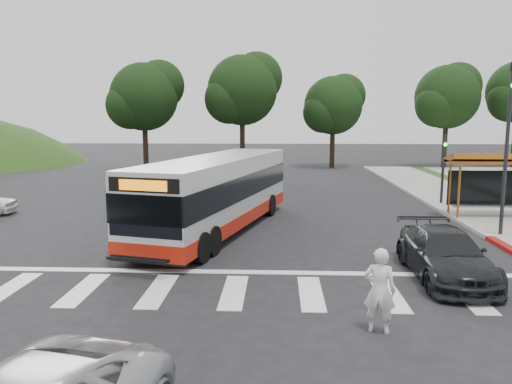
{
  "coord_description": "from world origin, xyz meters",
  "views": [
    {
      "loc": [
        1.13,
        -17.42,
        4.5
      ],
      "look_at": [
        0.26,
        1.98,
        1.6
      ],
      "focal_mm": 35.0,
      "sensor_mm": 36.0,
      "label": 1
    }
  ],
  "objects": [
    {
      "name": "bus_shelter",
      "position": [
        10.8,
        5.1,
        2.35
      ],
      "size": [
        4.2,
        1.6,
        2.86
      ],
      "color": "#965319",
      "rests_on": "sidewalk_east"
    },
    {
      "name": "traffic_signal_ne_short",
      "position": [
        9.6,
        8.49,
        2.48
      ],
      "size": [
        0.18,
        0.37,
        4.0
      ],
      "color": "black",
      "rests_on": "ground"
    },
    {
      "name": "pedestrian",
      "position": [
        3.28,
        -7.28,
        0.92
      ],
      "size": [
        0.77,
        0.62,
        1.83
      ],
      "primitive_type": "imported",
      "rotation": [
        0.0,
        0.0,
        2.84
      ],
      "color": "silver",
      "rests_on": "ground"
    },
    {
      "name": "tree_north_a",
      "position": [
        -1.92,
        26.07,
        6.92
      ],
      "size": [
        6.6,
        6.15,
        10.17
      ],
      "color": "black",
      "rests_on": "ground"
    },
    {
      "name": "crosswalk_ladder",
      "position": [
        0.0,
        -5.0,
        0.01
      ],
      "size": [
        18.0,
        2.6,
        0.01
      ],
      "primitive_type": "cube",
      "color": "silver",
      "rests_on": "ground"
    },
    {
      "name": "transit_bus",
      "position": [
        -1.28,
        2.06,
        1.47
      ],
      "size": [
        5.28,
        11.67,
        2.95
      ],
      "primitive_type": null,
      "rotation": [
        0.0,
        0.0,
        -0.26
      ],
      "color": "silver",
      "rests_on": "ground"
    },
    {
      "name": "tree_north_b",
      "position": [
        6.07,
        28.06,
        5.66
      ],
      "size": [
        5.72,
        5.33,
        8.43
      ],
      "color": "black",
      "rests_on": "ground"
    },
    {
      "name": "tree_north_c",
      "position": [
        -9.92,
        24.06,
        6.29
      ],
      "size": [
        6.16,
        5.74,
        9.3
      ],
      "color": "black",
      "rests_on": "ground"
    },
    {
      "name": "ground",
      "position": [
        0.0,
        0.0,
        0.0
      ],
      "size": [
        140.0,
        140.0,
        0.0
      ],
      "primitive_type": "plane",
      "color": "black",
      "rests_on": "ground"
    },
    {
      "name": "curb_east",
      "position": [
        9.0,
        8.0,
        0.07
      ],
      "size": [
        0.3,
        40.0,
        0.15
      ],
      "primitive_type": "cube",
      "color": "#9E9991",
      "rests_on": "ground"
    },
    {
      "name": "tree_ne_a",
      "position": [
        16.08,
        28.06,
        6.39
      ],
      "size": [
        6.16,
        5.74,
        9.3
      ],
      "color": "black",
      "rests_on": "parking_lot"
    },
    {
      "name": "traffic_signal_ne_tall",
      "position": [
        9.6,
        1.49,
        3.88
      ],
      "size": [
        0.18,
        0.37,
        6.5
      ],
      "color": "black",
      "rests_on": "ground"
    },
    {
      "name": "dark_sedan",
      "position": [
        5.85,
        -3.53,
        0.68
      ],
      "size": [
        1.94,
        4.72,
        1.37
      ],
      "primitive_type": "imported",
      "rotation": [
        0.0,
        0.0,
        0.01
      ],
      "color": "black",
      "rests_on": "ground"
    },
    {
      "name": "sidewalk_east",
      "position": [
        11.0,
        8.0,
        0.06
      ],
      "size": [
        4.0,
        40.0,
        0.12
      ],
      "primitive_type": "cube",
      "color": "gray",
      "rests_on": "ground"
    }
  ]
}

